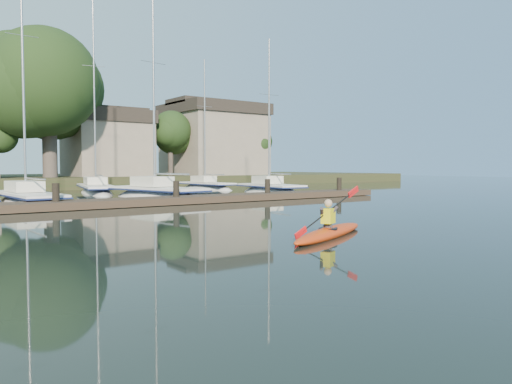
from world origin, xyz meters
TOP-DOWN VIEW (x-y plane):
  - ground at (0.00, 0.00)m, footprint 160.00×160.00m
  - kayak at (0.84, 0.61)m, footprint 4.46×2.45m
  - dock at (0.00, 14.00)m, footprint 34.00×2.00m
  - sailboat_2 at (-3.32, 18.21)m, footprint 2.52×9.04m
  - sailboat_3 at (4.15, 18.75)m, footprint 3.93×9.15m
  - sailboat_4 at (13.26, 19.15)m, footprint 2.77×7.47m
  - sailboat_6 at (2.98, 26.35)m, footprint 4.01×10.03m
  - sailboat_7 at (12.65, 27.21)m, footprint 2.32×7.62m
  - shore at (1.61, 40.29)m, footprint 90.00×25.25m

SIDE VIEW (x-z plane):
  - sailboat_3 at x=4.15m, z-range -7.37..6.94m
  - sailboat_4 at x=13.26m, z-range -6.43..6.02m
  - sailboat_2 at x=-3.32m, z-range -7.59..7.22m
  - sailboat_6 at x=2.98m, z-range -7.99..7.62m
  - sailboat_7 at x=12.65m, z-range -6.26..5.90m
  - ground at x=0.00m, z-range 0.00..0.00m
  - kayak at x=0.84m, z-range -0.56..0.92m
  - dock at x=0.00m, z-range -0.70..1.10m
  - shore at x=1.61m, z-range -3.15..9.60m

